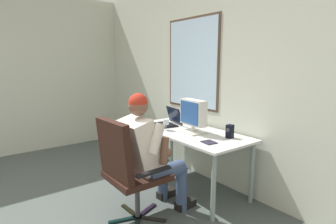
{
  "coord_description": "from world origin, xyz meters",
  "views": [
    {
      "loc": [
        2.39,
        -0.07,
        1.55
      ],
      "look_at": [
        0.12,
        1.65,
        1.03
      ],
      "focal_mm": 29.23,
      "sensor_mm": 36.0,
      "label": 1
    }
  ],
  "objects_px": {
    "desk": "(188,137)",
    "crt_monitor": "(193,114)",
    "office_chair": "(126,166)",
    "person_seated": "(149,152)",
    "cd_case": "(209,142)",
    "laptop": "(169,120)",
    "wine_glass": "(166,123)",
    "desk_speaker": "(230,131)"
  },
  "relations": [
    {
      "from": "desk",
      "to": "crt_monitor",
      "type": "distance_m",
      "value": 0.32
    },
    {
      "from": "office_chair",
      "to": "person_seated",
      "type": "relative_size",
      "value": 0.82
    },
    {
      "from": "crt_monitor",
      "to": "cd_case",
      "type": "height_order",
      "value": "crt_monitor"
    },
    {
      "from": "person_seated",
      "to": "laptop",
      "type": "relative_size",
      "value": 3.33
    },
    {
      "from": "wine_glass",
      "to": "office_chair",
      "type": "bearing_deg",
      "value": -61.29
    },
    {
      "from": "desk",
      "to": "wine_glass",
      "type": "xyz_separation_m",
      "value": [
        -0.19,
        -0.2,
        0.18
      ]
    },
    {
      "from": "office_chair",
      "to": "crt_monitor",
      "type": "bearing_deg",
      "value": 98.5
    },
    {
      "from": "desk",
      "to": "wine_glass",
      "type": "distance_m",
      "value": 0.33
    },
    {
      "from": "office_chair",
      "to": "laptop",
      "type": "relative_size",
      "value": 2.74
    },
    {
      "from": "desk",
      "to": "cd_case",
      "type": "distance_m",
      "value": 0.54
    },
    {
      "from": "desk_speaker",
      "to": "cd_case",
      "type": "xyz_separation_m",
      "value": [
        -0.01,
        -0.32,
        -0.07
      ]
    },
    {
      "from": "desk",
      "to": "desk_speaker",
      "type": "distance_m",
      "value": 0.56
    },
    {
      "from": "person_seated",
      "to": "wine_glass",
      "type": "distance_m",
      "value": 0.69
    },
    {
      "from": "laptop",
      "to": "cd_case",
      "type": "xyz_separation_m",
      "value": [
        0.92,
        -0.17,
        -0.06
      ]
    },
    {
      "from": "office_chair",
      "to": "cd_case",
      "type": "distance_m",
      "value": 0.88
    },
    {
      "from": "crt_monitor",
      "to": "office_chair",
      "type": "bearing_deg",
      "value": -81.5
    },
    {
      "from": "office_chair",
      "to": "laptop",
      "type": "bearing_deg",
      "value": 123.0
    },
    {
      "from": "wine_glass",
      "to": "desk_speaker",
      "type": "bearing_deg",
      "value": 26.91
    },
    {
      "from": "office_chair",
      "to": "wine_glass",
      "type": "distance_m",
      "value": 0.93
    },
    {
      "from": "desk",
      "to": "cd_case",
      "type": "relative_size",
      "value": 10.03
    },
    {
      "from": "wine_glass",
      "to": "crt_monitor",
      "type": "bearing_deg",
      "value": 33.13
    },
    {
      "from": "person_seated",
      "to": "desk_speaker",
      "type": "distance_m",
      "value": 0.93
    },
    {
      "from": "laptop",
      "to": "wine_glass",
      "type": "relative_size",
      "value": 2.76
    },
    {
      "from": "desk",
      "to": "desk_speaker",
      "type": "relative_size",
      "value": 10.57
    },
    {
      "from": "desk",
      "to": "desk_speaker",
      "type": "bearing_deg",
      "value": 17.2
    },
    {
      "from": "desk",
      "to": "laptop",
      "type": "xyz_separation_m",
      "value": [
        -0.41,
        0.02,
        0.14
      ]
    },
    {
      "from": "desk",
      "to": "office_chair",
      "type": "distance_m",
      "value": 1.02
    },
    {
      "from": "laptop",
      "to": "wine_glass",
      "type": "xyz_separation_m",
      "value": [
        0.22,
        -0.21,
        0.04
      ]
    },
    {
      "from": "person_seated",
      "to": "desk",
      "type": "bearing_deg",
      "value": 107.71
    },
    {
      "from": "person_seated",
      "to": "crt_monitor",
      "type": "relative_size",
      "value": 3.2
    },
    {
      "from": "laptop",
      "to": "wine_glass",
      "type": "distance_m",
      "value": 0.31
    },
    {
      "from": "crt_monitor",
      "to": "cd_case",
      "type": "distance_m",
      "value": 0.49
    },
    {
      "from": "office_chair",
      "to": "wine_glass",
      "type": "relative_size",
      "value": 7.55
    },
    {
      "from": "laptop",
      "to": "desk_speaker",
      "type": "xyz_separation_m",
      "value": [
        0.92,
        0.14,
        0.01
      ]
    },
    {
      "from": "crt_monitor",
      "to": "cd_case",
      "type": "bearing_deg",
      "value": -19.65
    },
    {
      "from": "desk",
      "to": "laptop",
      "type": "height_order",
      "value": "laptop"
    },
    {
      "from": "crt_monitor",
      "to": "laptop",
      "type": "bearing_deg",
      "value": 176.89
    },
    {
      "from": "office_chair",
      "to": "desk_speaker",
      "type": "xyz_separation_m",
      "value": [
        0.27,
        1.15,
        0.21
      ]
    },
    {
      "from": "person_seated",
      "to": "laptop",
      "type": "distance_m",
      "value": 0.99
    },
    {
      "from": "office_chair",
      "to": "person_seated",
      "type": "bearing_deg",
      "value": 92.09
    },
    {
      "from": "wine_glass",
      "to": "desk_speaker",
      "type": "xyz_separation_m",
      "value": [
        0.7,
        0.36,
        -0.02
      ]
    },
    {
      "from": "desk",
      "to": "office_chair",
      "type": "bearing_deg",
      "value": -76.35
    }
  ]
}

